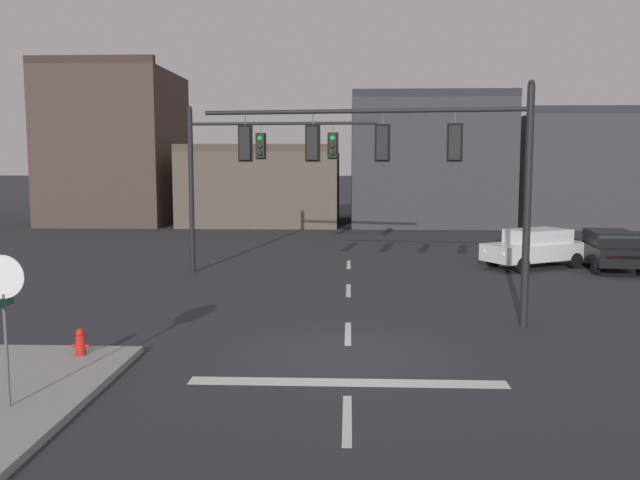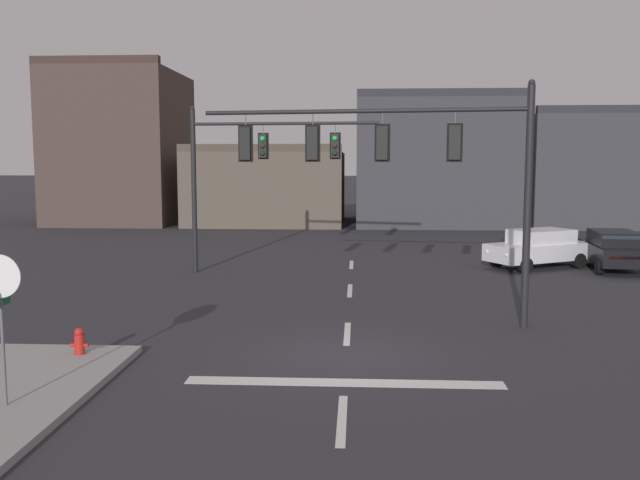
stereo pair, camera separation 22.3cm
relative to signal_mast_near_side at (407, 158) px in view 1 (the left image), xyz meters
name	(u,v)px [view 1 (the left image)]	position (x,y,z in m)	size (l,w,h in m)	color
ground_plane	(348,355)	(-1.58, -3.38, -4.51)	(400.00, 400.00, 0.00)	#2B2B30
stop_bar_paint	(347,382)	(-1.58, -5.38, -4.51)	(6.40, 0.50, 0.01)	silver
lane_centreline	(348,333)	(-1.58, -1.38, -4.51)	(0.16, 26.40, 0.01)	silver
signal_mast_near_side	(407,158)	(0.00, 0.00, 0.00)	(8.86, 1.34, 6.52)	black
signal_mast_far_side	(245,162)	(-5.64, 8.09, -0.13)	(7.39, 0.74, 6.57)	black
stop_sign	(4,294)	(-7.50, -7.40, -2.36)	(0.76, 0.64, 2.83)	#56565B
car_lot_nearside	(609,249)	(9.09, 9.79, -3.65)	(2.23, 4.58, 1.61)	black
car_lot_middle	(536,247)	(6.20, 10.11, -3.65)	(4.72, 3.73, 1.61)	silver
fire_hydrant	(81,347)	(-7.49, -4.16, -4.18)	(0.40, 0.30, 0.75)	red
building_row	(396,168)	(1.80, 31.39, -0.60)	(52.40, 12.97, 11.23)	#473833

